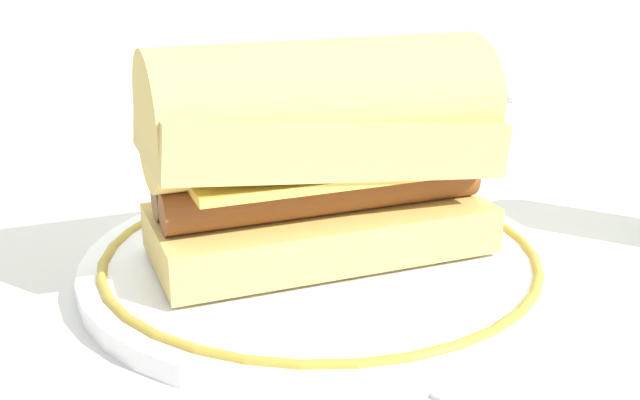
# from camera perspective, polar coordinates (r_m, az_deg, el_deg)

# --- Properties ---
(ground_plane) EXTENTS (1.50, 1.50, 0.00)m
(ground_plane) POSITION_cam_1_polar(r_m,az_deg,el_deg) (0.43, 3.95, -6.82)
(ground_plane) COLOR silver
(plate) EXTENTS (0.28, 0.28, 0.01)m
(plate) POSITION_cam_1_polar(r_m,az_deg,el_deg) (0.45, 0.00, -4.49)
(plate) COLOR white
(plate) RESTS_ON ground_plane
(sausage_sandwich) EXTENTS (0.21, 0.13, 0.12)m
(sausage_sandwich) POSITION_cam_1_polar(r_m,az_deg,el_deg) (0.43, 0.00, 4.03)
(sausage_sandwich) COLOR tan
(sausage_sandwich) RESTS_ON plate
(salt_shaker) EXTENTS (0.03, 0.03, 0.08)m
(salt_shaker) POSITION_cam_1_polar(r_m,az_deg,el_deg) (0.69, 13.64, 6.09)
(salt_shaker) COLOR white
(salt_shaker) RESTS_ON ground_plane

